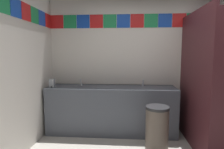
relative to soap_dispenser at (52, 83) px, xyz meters
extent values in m
cube|color=silver|center=(1.80, 0.49, 0.42)|extent=(3.93, 0.08, 2.76)
cube|color=red|center=(-0.03, 0.44, 1.16)|extent=(0.25, 0.01, 0.25)
cube|color=#1E8C4C|center=(0.23, 0.44, 1.16)|extent=(0.25, 0.01, 0.25)
cube|color=#1947B7|center=(0.49, 0.44, 1.16)|extent=(0.25, 0.01, 0.25)
cube|color=red|center=(0.75, 0.44, 1.16)|extent=(0.25, 0.01, 0.25)
cube|color=#1E8C4C|center=(1.01, 0.44, 1.16)|extent=(0.25, 0.01, 0.25)
cube|color=#1947B7|center=(1.28, 0.44, 1.16)|extent=(0.25, 0.01, 0.25)
cube|color=red|center=(1.54, 0.44, 1.16)|extent=(0.25, 0.01, 0.25)
cube|color=#1E8C4C|center=(1.80, 0.44, 1.16)|extent=(0.25, 0.01, 0.25)
cube|color=#1947B7|center=(2.06, 0.44, 1.16)|extent=(0.25, 0.01, 0.25)
cube|color=red|center=(2.33, 0.44, 1.16)|extent=(0.25, 0.01, 0.25)
cube|color=#1E8C4C|center=(2.59, 0.44, 1.16)|extent=(0.25, 0.01, 0.25)
cube|color=#1947B7|center=(2.85, 0.44, 1.16)|extent=(0.25, 0.01, 0.25)
cube|color=red|center=(3.11, 0.44, 1.16)|extent=(0.25, 0.01, 0.25)
cube|color=#1E8C4C|center=(-0.16, -1.02, 1.16)|extent=(0.01, 0.25, 0.25)
cube|color=#1947B7|center=(-0.16, -0.76, 1.16)|extent=(0.01, 0.25, 0.25)
cube|color=red|center=(-0.16, -0.49, 1.16)|extent=(0.01, 0.25, 0.25)
cube|color=#1E8C4C|center=(-0.16, -0.22, 1.16)|extent=(0.01, 0.25, 0.25)
cube|color=#1947B7|center=(-0.16, 0.05, 1.16)|extent=(0.01, 0.25, 0.25)
cube|color=red|center=(-0.16, 0.31, 1.16)|extent=(0.01, 0.25, 0.25)
cube|color=#4C515B|center=(1.07, 0.16, -0.52)|extent=(2.36, 0.57, 0.88)
cube|color=#4C515B|center=(1.07, 0.43, -0.12)|extent=(2.36, 0.03, 0.08)
cylinder|color=white|center=(0.47, 0.13, -0.13)|extent=(0.34, 0.34, 0.10)
cylinder|color=white|center=(1.66, 0.13, -0.13)|extent=(0.34, 0.34, 0.10)
cylinder|color=silver|center=(0.47, 0.27, -0.05)|extent=(0.04, 0.04, 0.05)
cylinder|color=silver|center=(0.47, 0.22, 0.02)|extent=(0.02, 0.06, 0.09)
cylinder|color=silver|center=(1.66, 0.27, -0.05)|extent=(0.04, 0.04, 0.05)
cylinder|color=silver|center=(1.66, 0.22, 0.02)|extent=(0.02, 0.06, 0.09)
cube|color=gray|center=(0.00, 0.00, 0.00)|extent=(0.09, 0.07, 0.16)
cylinder|color=black|center=(0.00, -0.04, -0.06)|extent=(0.02, 0.02, 0.03)
cube|color=#471E23|center=(2.41, -0.24, 0.12)|extent=(0.04, 1.37, 2.15)
cylinder|color=silver|center=(2.43, -0.90, 0.23)|extent=(0.02, 0.02, 0.10)
cylinder|color=white|center=(2.90, -0.02, -0.75)|extent=(0.38, 0.38, 0.40)
torus|color=white|center=(2.90, -0.02, -0.54)|extent=(0.39, 0.39, 0.05)
cube|color=white|center=(2.90, 0.19, -0.38)|extent=(0.34, 0.17, 0.34)
cylinder|color=brown|center=(1.81, -0.50, -0.62)|extent=(0.34, 0.34, 0.67)
cylinder|color=#262628|center=(1.81, -0.50, -0.27)|extent=(0.35, 0.35, 0.04)
camera|label=1|loc=(1.35, -3.32, 0.55)|focal=30.58mm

